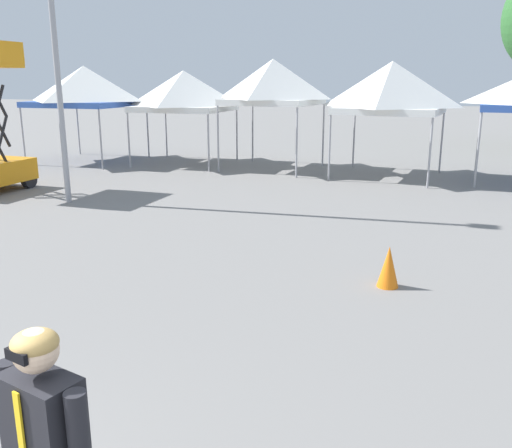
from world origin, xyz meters
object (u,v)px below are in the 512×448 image
(canopy_tent_center, at_px, (273,82))
(canopy_tent_right_of_center, at_px, (391,88))
(traffic_cone_lot_center, at_px, (389,267))
(canopy_tent_far_right, at_px, (85,86))
(canopy_tent_behind_left, at_px, (184,91))

(canopy_tent_center, xyz_separation_m, canopy_tent_right_of_center, (3.92, -0.26, -0.16))
(canopy_tent_right_of_center, xyz_separation_m, traffic_cone_lot_center, (1.38, -9.75, -2.44))
(canopy_tent_far_right, xyz_separation_m, canopy_tent_right_of_center, (10.99, 0.45, -0.00))
(canopy_tent_far_right, xyz_separation_m, traffic_cone_lot_center, (12.37, -9.30, -2.44))
(canopy_tent_far_right, bearing_deg, canopy_tent_behind_left, 10.69)
(canopy_tent_behind_left, bearing_deg, canopy_tent_right_of_center, -1.98)
(canopy_tent_behind_left, xyz_separation_m, traffic_cone_lot_center, (8.65, -10.00, -2.29))
(canopy_tent_far_right, bearing_deg, canopy_tent_center, 5.74)
(canopy_tent_center, relative_size, canopy_tent_right_of_center, 1.04)
(canopy_tent_behind_left, relative_size, canopy_tent_center, 0.91)
(canopy_tent_behind_left, bearing_deg, canopy_tent_far_right, -169.31)
(canopy_tent_far_right, distance_m, traffic_cone_lot_center, 15.67)
(canopy_tent_behind_left, height_order, traffic_cone_lot_center, canopy_tent_behind_left)
(canopy_tent_behind_left, xyz_separation_m, canopy_tent_center, (3.35, 0.01, 0.31))
(canopy_tent_far_right, height_order, canopy_tent_behind_left, canopy_tent_far_right)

